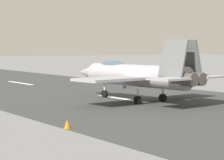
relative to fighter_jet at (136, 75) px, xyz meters
The scene contains 5 objects.
ground_plane 3.29m from the fighter_jet, ahead, with size 400.00×400.00×0.00m, color slate.
runway_strip 3.27m from the fighter_jet, ahead, with size 240.00×26.00×0.02m.
fighter_jet is the anchor object (origin of this frame).
crew_person 14.05m from the fighter_jet, 31.08° to the right, with size 0.47×0.61×1.63m.
marker_cone_near 16.00m from the fighter_jet, 127.40° to the left, with size 0.44×0.44×0.55m, color orange.
Camera 1 is at (-38.15, 27.27, 5.12)m, focal length 78.07 mm.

